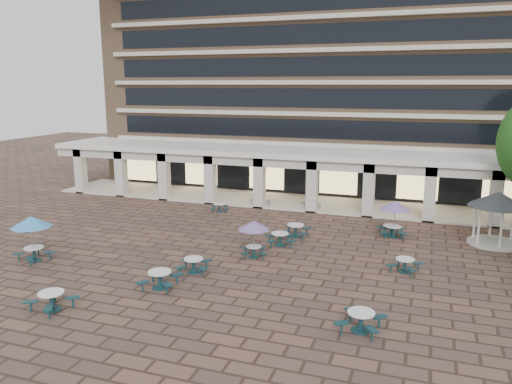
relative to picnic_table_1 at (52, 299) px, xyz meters
The scene contains 18 objects.
ground 9.23m from the picnic_table_1, 60.08° to the left, with size 120.00×120.00×0.00m, color brown.
apartment_building 35.88m from the picnic_table_1, 82.17° to the left, with size 40.00×15.50×25.20m.
retail_arcade 23.38m from the picnic_table_1, 78.59° to the left, with size 42.00×6.60×4.40m.
picnic_table_1 is the anchor object (origin of this frame).
picnic_table_2 4.82m from the picnic_table_1, 48.56° to the left, with size 2.07×2.07×0.85m.
picnic_table_3 13.04m from the picnic_table_1, 10.97° to the left, with size 1.98×1.98×0.81m.
picnic_table_4 7.22m from the picnic_table_1, 138.39° to the left, with size 2.18×2.18×2.52m.
picnic_table_5 7.10m from the picnic_table_1, 57.70° to the left, with size 1.95×1.95×0.76m.
picnic_table_6 11.05m from the picnic_table_1, 57.07° to the left, with size 1.81×1.81×2.09m.
picnic_table_7 17.10m from the picnic_table_1, 34.39° to the left, with size 1.91×1.91×0.72m.
picnic_table_9 15.48m from the picnic_table_1, 62.27° to the left, with size 1.82×1.82×0.81m.
picnic_table_10 20.44m from the picnic_table_1, 50.77° to the left, with size 1.95×1.95×0.74m.
picnic_table_11 20.50m from the picnic_table_1, 50.13° to the left, with size 2.03×2.03×2.34m.
picnic_table_12 17.99m from the picnic_table_1, 89.74° to the left, with size 1.74×1.74×0.64m.
picnic_table_13 13.53m from the picnic_table_1, 60.00° to the left, with size 2.13×2.13×0.78m.
gazebo 25.07m from the picnic_table_1, 40.48° to the left, with size 3.47×3.47×3.22m.
planter_left 21.02m from the picnic_table_1, 83.53° to the left, with size 1.50×0.74×1.25m.
planter_right 21.88m from the picnic_table_1, 72.73° to the left, with size 1.50×0.60×1.22m.
Camera 1 is at (10.25, -23.93, 9.51)m, focal length 35.00 mm.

